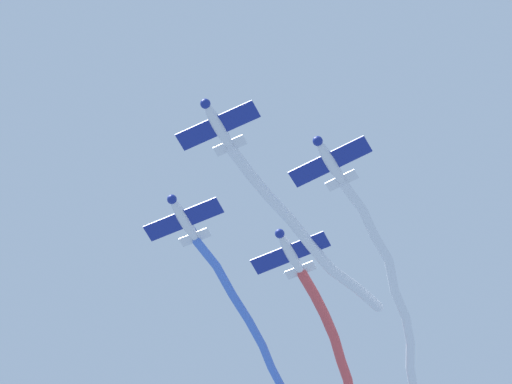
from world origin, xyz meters
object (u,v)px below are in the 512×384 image
at_px(airplane_right_wing, 184,219).
at_px(airplane_slot, 290,252).
at_px(airplane_lead, 218,125).
at_px(airplane_left_wing, 330,161).

bearing_deg(airplane_right_wing, airplane_slot, 133.87).
bearing_deg(airplane_right_wing, airplane_lead, 43.85).
xyz_separation_m(airplane_right_wing, airplane_slot, (8.98, -2.92, -0.50)).
xyz_separation_m(airplane_lead, airplane_slot, (11.90, 6.05, -0.20)).
xyz_separation_m(airplane_lead, airplane_left_wing, (8.97, -2.92, -0.40)).
height_order(airplane_left_wing, airplane_slot, airplane_slot).
bearing_deg(airplane_left_wing, airplane_slot, -131.75).
height_order(airplane_right_wing, airplane_slot, airplane_right_wing).
relative_size(airplane_left_wing, airplane_right_wing, 1.02).
bearing_deg(airplane_slot, airplane_lead, -0.47).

